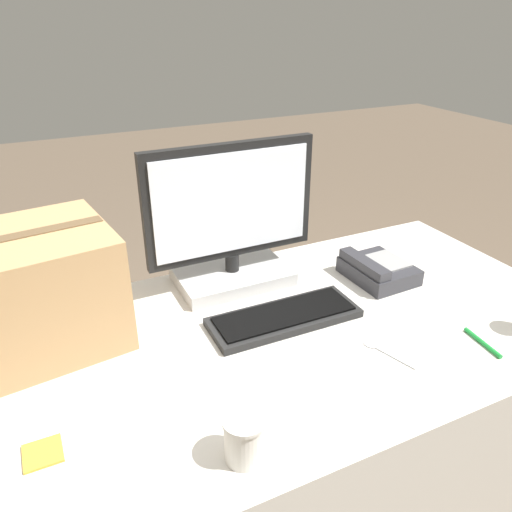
{
  "coord_description": "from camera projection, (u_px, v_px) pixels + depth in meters",
  "views": [
    {
      "loc": [
        -0.54,
        -0.99,
        1.55
      ],
      "look_at": [
        0.02,
        0.18,
        0.9
      ],
      "focal_mm": 35.0,
      "sensor_mm": 36.0,
      "label": 1
    }
  ],
  "objects": [
    {
      "name": "keyboard",
      "position": [
        284.0,
        317.0,
        1.41
      ],
      "size": [
        0.43,
        0.16,
        0.03
      ],
      "rotation": [
        0.0,
        0.0,
        -0.01
      ],
      "color": "black",
      "rests_on": "office_desk"
    },
    {
      "name": "desk_phone",
      "position": [
        377.0,
        270.0,
        1.62
      ],
      "size": [
        0.19,
        0.22,
        0.08
      ],
      "rotation": [
        0.0,
        0.0,
        0.04
      ],
      "color": "#2D2D33",
      "rests_on": "office_desk"
    },
    {
      "name": "cardboard_box",
      "position": [
        33.0,
        291.0,
        1.26
      ],
      "size": [
        0.44,
        0.4,
        0.31
      ],
      "rotation": [
        0.0,
        0.0,
        0.13
      ],
      "color": "tan",
      "rests_on": "office_desk"
    },
    {
      "name": "paper_cup_left",
      "position": [
        245.0,
        438.0,
        0.97
      ],
      "size": [
        0.09,
        0.09,
        0.1
      ],
      "color": "white",
      "rests_on": "office_desk"
    },
    {
      "name": "spoon",
      "position": [
        380.0,
        349.0,
        1.29
      ],
      "size": [
        0.06,
        0.16,
        0.0
      ],
      "rotation": [
        0.0,
        0.0,
        1.87
      ],
      "color": "silver",
      "rests_on": "office_desk"
    },
    {
      "name": "pen_marker",
      "position": [
        482.0,
        343.0,
        1.31
      ],
      "size": [
        0.03,
        0.13,
        0.01
      ],
      "rotation": [
        0.0,
        0.0,
        1.46
      ],
      "color": "#198C33",
      "rests_on": "office_desk"
    },
    {
      "name": "office_desk",
      "position": [
        275.0,
        433.0,
        1.53
      ],
      "size": [
        1.8,
        0.9,
        0.75
      ],
      "color": "beige",
      "rests_on": "ground_plane"
    },
    {
      "name": "sticky_note_pad",
      "position": [
        43.0,
        453.0,
        0.99
      ],
      "size": [
        0.08,
        0.08,
        0.01
      ],
      "color": "gold",
      "rests_on": "office_desk"
    },
    {
      "name": "monitor",
      "position": [
        230.0,
        230.0,
        1.53
      ],
      "size": [
        0.54,
        0.23,
        0.45
      ],
      "color": "#B7B7B7",
      "rests_on": "office_desk"
    }
  ]
}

